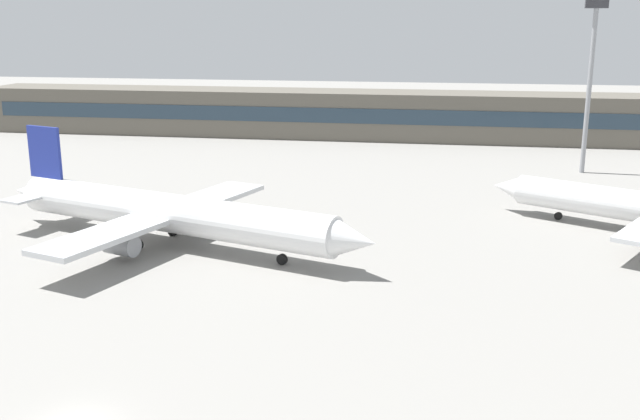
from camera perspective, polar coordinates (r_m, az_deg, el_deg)
name	(u,v)px	position (r m, az deg, el deg)	size (l,w,h in m)	color
ground_plane	(252,234)	(80.95, -5.29, -1.83)	(400.00, 400.00, 0.00)	gray
terminal_building	(341,114)	(146.50, 1.63, 7.41)	(145.01, 12.13, 9.00)	#5B564C
airplane_near	(173,214)	(76.92, -11.29, -0.29)	(44.12, 31.48, 11.22)	white
floodlight_tower_west	(590,75)	(117.59, 20.13, 9.77)	(3.20, 0.80, 25.36)	gray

